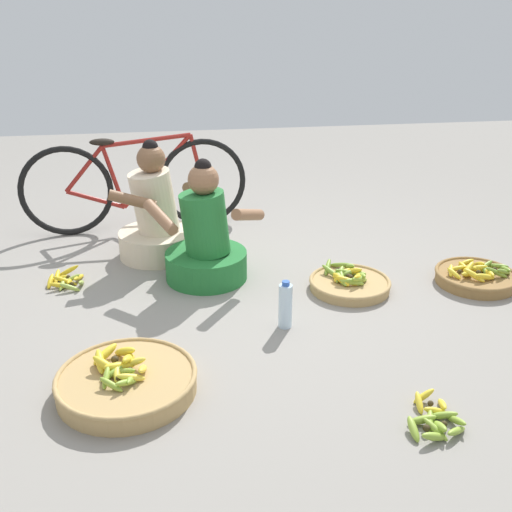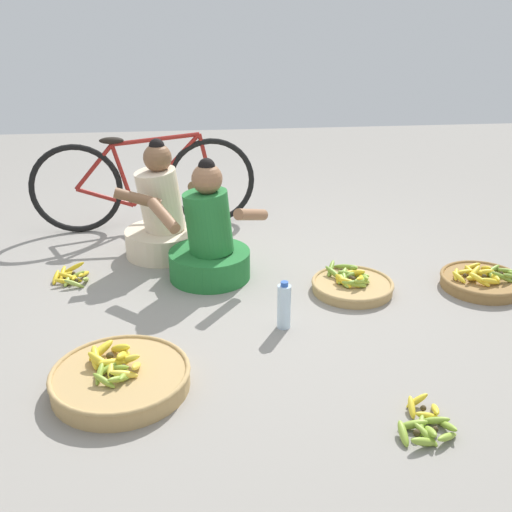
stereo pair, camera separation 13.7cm
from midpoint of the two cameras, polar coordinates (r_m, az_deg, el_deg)
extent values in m
plane|color=gray|center=(3.66, 0.73, -3.81)|extent=(10.00, 10.00, 0.00)
cylinder|color=#237233|center=(3.87, -3.38, -0.79)|extent=(0.52, 0.52, 0.18)
cylinder|color=#237233|center=(3.76, -3.49, 3.18)|extent=(0.34, 0.30, 0.41)
sphere|color=#8C6042|center=(3.68, -3.59, 7.29)|extent=(0.19, 0.19, 0.19)
sphere|color=black|center=(3.66, -3.62, 8.44)|extent=(0.10, 0.10, 0.10)
cylinder|color=#8C6042|center=(3.68, -7.68, 3.81)|extent=(0.21, 0.30, 0.16)
cylinder|color=#8C6042|center=(3.66, 0.61, 3.94)|extent=(0.24, 0.29, 0.16)
cylinder|color=beige|center=(4.26, -7.89, 1.34)|extent=(0.52, 0.52, 0.18)
cylinder|color=beige|center=(4.16, -8.12, 5.21)|extent=(0.42, 0.39, 0.46)
sphere|color=brown|center=(4.08, -8.36, 9.19)|extent=(0.19, 0.19, 0.19)
sphere|color=black|center=(4.06, -8.42, 10.23)|extent=(0.10, 0.10, 0.10)
cylinder|color=brown|center=(3.94, -10.16, 5.37)|extent=(0.31, 0.08, 0.16)
cylinder|color=brown|center=(4.14, -4.42, 6.52)|extent=(0.17, 0.31, 0.16)
torus|color=black|center=(4.72, -15.85, 6.10)|extent=(0.69, 0.10, 0.68)
torus|color=black|center=(4.74, -3.43, 7.03)|extent=(0.69, 0.10, 0.68)
cylinder|color=maroon|center=(4.68, -7.69, 8.06)|extent=(0.55, 0.08, 0.55)
cylinder|color=maroon|center=(4.68, -11.67, 7.46)|extent=(0.15, 0.04, 0.49)
cylinder|color=maroon|center=(4.62, -8.60, 10.87)|extent=(0.65, 0.09, 0.08)
cylinder|color=maroon|center=(4.73, -13.27, 5.42)|extent=(0.42, 0.07, 0.18)
cylinder|color=maroon|center=(4.67, -14.28, 8.16)|extent=(0.32, 0.06, 0.35)
cylinder|color=maroon|center=(4.69, -3.97, 9.21)|extent=(0.11, 0.04, 0.38)
ellipsoid|color=black|center=(4.62, -12.70, 10.61)|extent=(0.18, 0.08, 0.05)
cylinder|color=olive|center=(4.03, 21.48, -2.37)|extent=(0.49, 0.49, 0.07)
torus|color=olive|center=(4.01, 21.55, -1.94)|extent=(0.51, 0.51, 0.02)
ellipsoid|color=olive|center=(4.09, 23.90, -1.52)|extent=(0.03, 0.15, 0.06)
ellipsoid|color=olive|center=(4.12, 23.28, -1.28)|extent=(0.13, 0.12, 0.05)
ellipsoid|color=olive|center=(4.09, 22.34, -1.25)|extent=(0.14, 0.10, 0.06)
ellipsoid|color=olive|center=(4.03, 22.22, -1.56)|extent=(0.05, 0.15, 0.06)
ellipsoid|color=olive|center=(3.99, 23.22, -1.86)|extent=(0.15, 0.08, 0.08)
ellipsoid|color=olive|center=(4.02, 23.84, -1.79)|extent=(0.14, 0.09, 0.09)
sphere|color=#382D19|center=(4.05, 23.09, -1.56)|extent=(0.03, 0.03, 0.03)
ellipsoid|color=gold|center=(4.08, 21.82, -1.10)|extent=(0.03, 0.12, 0.08)
ellipsoid|color=gold|center=(4.10, 20.71, -0.94)|extent=(0.13, 0.06, 0.06)
ellipsoid|color=gold|center=(4.03, 20.51, -1.33)|extent=(0.04, 0.12, 0.05)
ellipsoid|color=gold|center=(4.01, 21.37, -1.53)|extent=(0.13, 0.05, 0.06)
sphere|color=#382D19|center=(4.06, 21.16, -1.21)|extent=(0.03, 0.03, 0.03)
ellipsoid|color=yellow|center=(3.97, 20.76, -1.77)|extent=(0.03, 0.12, 0.05)
ellipsoid|color=yellow|center=(3.99, 19.85, -1.48)|extent=(0.12, 0.04, 0.05)
ellipsoid|color=yellow|center=(3.94, 19.37, -1.66)|extent=(0.07, 0.12, 0.06)
ellipsoid|color=yellow|center=(3.91, 19.62, -1.92)|extent=(0.07, 0.12, 0.06)
ellipsoid|color=yellow|center=(3.92, 20.71, -2.00)|extent=(0.12, 0.08, 0.06)
sphere|color=#382D19|center=(3.95, 20.11, -1.75)|extent=(0.03, 0.03, 0.03)
ellipsoid|color=yellow|center=(3.99, 22.60, -1.88)|extent=(0.05, 0.15, 0.06)
ellipsoid|color=yellow|center=(4.02, 21.53, -1.46)|extent=(0.15, 0.07, 0.07)
ellipsoid|color=yellow|center=(3.98, 20.87, -1.52)|extent=(0.14, 0.12, 0.08)
ellipsoid|color=yellow|center=(3.91, 21.33, -2.10)|extent=(0.12, 0.14, 0.08)
ellipsoid|color=yellow|center=(3.92, 22.25, -2.22)|extent=(0.15, 0.05, 0.07)
sphere|color=#382D19|center=(3.96, 21.72, -1.85)|extent=(0.03, 0.03, 0.03)
cylinder|color=tan|center=(2.89, -11.33, -11.46)|extent=(0.64, 0.64, 0.09)
torus|color=tan|center=(2.86, -11.40, -10.74)|extent=(0.65, 0.65, 0.02)
ellipsoid|color=yellow|center=(2.83, -9.89, -10.24)|extent=(0.05, 0.13, 0.08)
ellipsoid|color=yellow|center=(2.89, -10.70, -9.61)|extent=(0.14, 0.06, 0.08)
ellipsoid|color=yellow|center=(2.85, -12.22, -10.38)|extent=(0.04, 0.13, 0.06)
ellipsoid|color=yellow|center=(2.80, -10.99, -10.93)|extent=(0.14, 0.05, 0.07)
sphere|color=#382D19|center=(2.84, -11.05, -10.30)|extent=(0.03, 0.03, 0.03)
ellipsoid|color=yellow|center=(2.91, -11.12, -9.24)|extent=(0.08, 0.16, 0.10)
ellipsoid|color=yellow|center=(2.96, -11.41, -8.57)|extent=(0.14, 0.13, 0.10)
ellipsoid|color=yellow|center=(2.98, -13.18, -8.71)|extent=(0.14, 0.13, 0.08)
ellipsoid|color=yellow|center=(2.93, -13.68, -9.34)|extent=(0.07, 0.16, 0.08)
ellipsoid|color=yellow|center=(2.88, -13.19, -9.72)|extent=(0.15, 0.12, 0.10)
ellipsoid|color=yellow|center=(2.88, -11.96, -9.87)|extent=(0.16, 0.10, 0.07)
sphere|color=#382D19|center=(2.93, -12.36, -9.24)|extent=(0.04, 0.04, 0.04)
ellipsoid|color=#8CAD38|center=(2.80, -11.01, -11.03)|extent=(0.05, 0.13, 0.06)
ellipsoid|color=#8CAD38|center=(2.85, -11.67, -10.37)|extent=(0.13, 0.07, 0.06)
ellipsoid|color=#8CAD38|center=(2.85, -12.68, -10.47)|extent=(0.12, 0.10, 0.06)
ellipsoid|color=#8CAD38|center=(2.82, -13.22, -10.81)|extent=(0.05, 0.13, 0.07)
ellipsoid|color=#8CAD38|center=(2.77, -12.81, -11.45)|extent=(0.12, 0.09, 0.07)
ellipsoid|color=#8CAD38|center=(2.77, -11.44, -11.35)|extent=(0.11, 0.10, 0.07)
sphere|color=#382D19|center=(2.81, -12.11, -10.93)|extent=(0.03, 0.03, 0.03)
cylinder|color=tan|center=(3.77, 10.13, -2.90)|extent=(0.49, 0.49, 0.05)
torus|color=tan|center=(3.75, 10.16, -2.52)|extent=(0.50, 0.50, 0.02)
ellipsoid|color=#8CAD38|center=(3.76, 11.25, -2.03)|extent=(0.04, 0.16, 0.08)
ellipsoid|color=#8CAD38|center=(3.80, 10.64, -1.80)|extent=(0.14, 0.13, 0.06)
ellipsoid|color=#8CAD38|center=(3.80, 9.88, -1.74)|extent=(0.16, 0.05, 0.06)
ellipsoid|color=#8CAD38|center=(3.76, 9.22, -1.88)|extent=(0.11, 0.15, 0.09)
ellipsoid|color=#8CAD38|center=(3.71, 9.29, -2.29)|extent=(0.07, 0.16, 0.07)
ellipsoid|color=#8CAD38|center=(3.68, 10.33, -2.64)|extent=(0.16, 0.06, 0.06)
ellipsoid|color=#8CAD38|center=(3.70, 11.05, -2.40)|extent=(0.15, 0.12, 0.09)
sphere|color=#382D19|center=(3.74, 10.23, -2.14)|extent=(0.03, 0.03, 0.03)
ellipsoid|color=olive|center=(3.86, 10.19, -1.16)|extent=(0.04, 0.16, 0.10)
ellipsoid|color=olive|center=(3.91, 9.48, -1.01)|extent=(0.15, 0.11, 0.06)
ellipsoid|color=olive|center=(3.85, 8.13, -1.18)|extent=(0.10, 0.16, 0.08)
ellipsoid|color=olive|center=(3.80, 8.42, -1.63)|extent=(0.11, 0.16, 0.07)
ellipsoid|color=olive|center=(3.79, 9.74, -1.69)|extent=(0.16, 0.07, 0.09)
sphere|color=#382D19|center=(3.85, 9.17, -1.38)|extent=(0.03, 0.03, 0.03)
ellipsoid|color=gold|center=(3.75, 11.03, -2.14)|extent=(0.06, 0.15, 0.07)
ellipsoid|color=gold|center=(3.80, 10.28, -1.65)|extent=(0.15, 0.11, 0.09)
ellipsoid|color=gold|center=(3.79, 9.47, -1.77)|extent=(0.15, 0.09, 0.06)
ellipsoid|color=gold|center=(3.76, 9.10, -1.92)|extent=(0.11, 0.15, 0.07)
ellipsoid|color=gold|center=(3.70, 9.32, -2.36)|extent=(0.11, 0.15, 0.07)
ellipsoid|color=gold|center=(3.68, 9.96, -2.51)|extent=(0.15, 0.09, 0.07)
ellipsoid|color=gold|center=(3.72, 10.98, -2.23)|extent=(0.12, 0.14, 0.09)
sphere|color=#382D19|center=(3.74, 10.05, -2.10)|extent=(0.03, 0.03, 0.03)
ellipsoid|color=olive|center=(3.75, 11.02, -2.15)|extent=(0.04, 0.13, 0.07)
ellipsoid|color=olive|center=(3.78, 9.81, -1.87)|extent=(0.13, 0.06, 0.06)
ellipsoid|color=olive|center=(3.73, 9.37, -2.17)|extent=(0.05, 0.13, 0.07)
ellipsoid|color=olive|center=(3.69, 10.56, -2.57)|extent=(0.13, 0.05, 0.06)
sphere|color=#382D19|center=(3.74, 10.21, -2.19)|extent=(0.03, 0.03, 0.03)
ellipsoid|color=gold|center=(3.98, -15.87, -1.99)|extent=(0.03, 0.13, 0.06)
ellipsoid|color=gold|center=(4.05, -16.75, -1.74)|extent=(0.14, 0.06, 0.05)
ellipsoid|color=gold|center=(4.01, -17.49, -1.95)|extent=(0.05, 0.13, 0.08)
ellipsoid|color=gold|center=(3.94, -16.69, -2.34)|extent=(0.14, 0.05, 0.07)
sphere|color=#382D19|center=(3.99, -16.70, -2.02)|extent=(0.03, 0.03, 0.03)
ellipsoid|color=gold|center=(4.02, -15.05, -1.66)|extent=(0.07, 0.16, 0.07)
ellipsoid|color=gold|center=(4.10, -15.97, -1.10)|extent=(0.16, 0.05, 0.09)
ellipsoid|color=gold|center=(4.06, -16.93, -1.60)|extent=(0.04, 0.16, 0.07)
ellipsoid|color=gold|center=(3.98, -16.25, -1.95)|extent=(0.16, 0.05, 0.09)
sphere|color=#382D19|center=(4.04, -15.96, -1.62)|extent=(0.03, 0.03, 0.03)
ellipsoid|color=#9EB747|center=(3.93, -14.86, -2.14)|extent=(0.03, 0.13, 0.08)
ellipsoid|color=#9EB747|center=(4.00, -15.77, -1.84)|extent=(0.13, 0.06, 0.08)
ellipsoid|color=#9EB747|center=(3.96, -16.48, -2.24)|extent=(0.05, 0.14, 0.06)
ellipsoid|color=#9EB747|center=(3.89, -15.87, -2.54)|extent=(0.13, 0.04, 0.08)
sphere|color=#382D19|center=(3.95, -15.68, -2.24)|extent=(0.03, 0.03, 0.03)
ellipsoid|color=yellow|center=(2.82, 17.98, -13.65)|extent=(0.06, 0.12, 0.06)
ellipsoid|color=yellow|center=(2.84, 16.38, -13.01)|extent=(0.12, 0.05, 0.08)
ellipsoid|color=yellow|center=(2.80, 15.92, -13.62)|extent=(0.05, 0.12, 0.07)
ellipsoid|color=yellow|center=(2.77, 17.32, -14.26)|extent=(0.12, 0.03, 0.06)
sphere|color=#382D19|center=(2.81, 16.95, -13.64)|extent=(0.03, 0.03, 0.03)
ellipsoid|color=#8CAD38|center=(2.74, 19.08, -14.97)|extent=(0.06, 0.14, 0.07)
ellipsoid|color=#8CAD38|center=(2.76, 17.95, -14.61)|extent=(0.14, 0.07, 0.06)
ellipsoid|color=#8CAD38|center=(2.71, 16.78, -15.24)|extent=(0.09, 0.13, 0.06)
ellipsoid|color=#8CAD38|center=(2.67, 17.26, -15.87)|extent=(0.09, 0.13, 0.07)
ellipsoid|color=#8CAD38|center=(2.69, 19.10, -15.90)|extent=(0.13, 0.09, 0.06)
sphere|color=#382D19|center=(2.71, 18.05, -15.36)|extent=(0.03, 0.03, 0.03)
ellipsoid|color=#8CAD38|center=(2.68, 17.65, -15.58)|extent=(0.04, 0.13, 0.08)
ellipsoid|color=#8CAD38|center=(2.71, 16.11, -15.10)|extent=(0.13, 0.05, 0.06)
ellipsoid|color=#8CAD38|center=(2.65, 15.27, -15.93)|extent=(0.04, 0.13, 0.07)
ellipsoid|color=#8CAD38|center=(2.63, 17.10, -16.48)|extent=(0.13, 0.05, 0.07)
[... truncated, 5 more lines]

